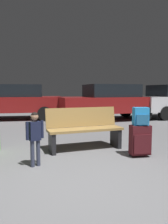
# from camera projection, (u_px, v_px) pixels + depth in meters

# --- Properties ---
(ground_plane) EXTENTS (18.00, 18.00, 0.10)m
(ground_plane) POSITION_uv_depth(u_px,v_px,m) (59.00, 132.00, 6.83)
(ground_plane) COLOR slate
(bench) EXTENTS (1.65, 0.72, 0.89)m
(bench) POSITION_uv_depth(u_px,v_px,m) (84.00, 129.00, 4.68)
(bench) COLOR #9E7A42
(bench) RESTS_ON ground_plane
(suitcase) EXTENTS (0.39, 0.24, 0.60)m
(suitcase) POSITION_uv_depth(u_px,v_px,m) (140.00, 140.00, 4.14)
(suitcase) COLOR #471419
(suitcase) RESTS_ON ground_plane
(backpack_bright) EXTENTS (0.30, 0.22, 0.34)m
(backpack_bright) POSITION_uv_depth(u_px,v_px,m) (141.00, 117.00, 4.09)
(backpack_bright) COLOR #268CD8
(backpack_bright) RESTS_ON suitcase
(child) EXTENTS (0.29, 0.18, 0.91)m
(child) POSITION_uv_depth(u_px,v_px,m) (35.00, 133.00, 3.58)
(child) COLOR #33384C
(child) RESTS_ON ground_plane
(parked_car_near) EXTENTS (4.24, 2.09, 1.51)m
(parked_car_near) POSITION_uv_depth(u_px,v_px,m) (109.00, 101.00, 9.28)
(parked_car_near) COLOR maroon
(parked_car_near) RESTS_ON ground_plane
(parked_car_far) EXTENTS (4.17, 1.94, 1.51)m
(parked_car_far) POSITION_uv_depth(u_px,v_px,m) (15.00, 101.00, 9.53)
(parked_car_far) COLOR maroon
(parked_car_far) RESTS_ON ground_plane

